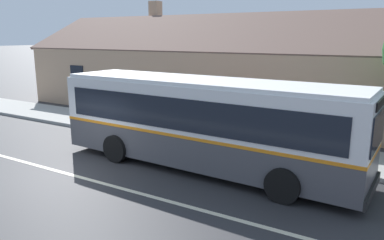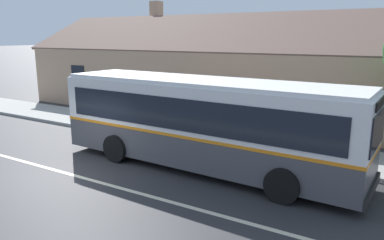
# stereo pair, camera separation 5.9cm
# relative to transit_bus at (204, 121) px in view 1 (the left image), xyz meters

# --- Properties ---
(ground_plane) EXTENTS (300.00, 300.00, 0.00)m
(ground_plane) POSITION_rel_transit_bus_xyz_m (-3.57, -2.90, -1.64)
(ground_plane) COLOR #2D2D30
(sidewalk_far) EXTENTS (60.00, 3.00, 0.15)m
(sidewalk_far) POSITION_rel_transit_bus_xyz_m (-3.57, 3.10, -1.57)
(sidewalk_far) COLOR #9E9E99
(sidewalk_far) RESTS_ON ground
(lane_divider_stripe) EXTENTS (60.00, 0.16, 0.01)m
(lane_divider_stripe) POSITION_rel_transit_bus_xyz_m (-3.57, -2.90, -1.64)
(lane_divider_stripe) COLOR beige
(lane_divider_stripe) RESTS_ON ground
(community_building) EXTENTS (28.00, 9.46, 6.82)m
(community_building) POSITION_rel_transit_bus_xyz_m (-2.80, 10.40, 0.30)
(community_building) COLOR tan
(community_building) RESTS_ON ground
(transit_bus) EXTENTS (10.80, 3.02, 3.05)m
(transit_bus) POSITION_rel_transit_bus_xyz_m (0.00, 0.00, 0.00)
(transit_bus) COLOR #47474C
(transit_bus) RESTS_ON ground
(bench_by_building) EXTENTS (1.80, 0.51, 0.94)m
(bench_by_building) POSITION_rel_transit_bus_xyz_m (-6.67, 2.43, -1.07)
(bench_by_building) COLOR brown
(bench_by_building) RESTS_ON sidewalk_far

